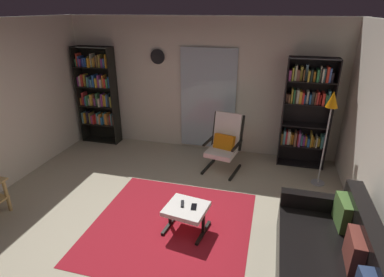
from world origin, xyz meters
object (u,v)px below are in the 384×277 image
ottoman (186,211)px  floor_lamp_by_shelf (331,112)px  tv_remote (182,204)px  bookshelf_near_sofa (306,109)px  wall_clock (158,57)px  lounge_armchair (225,141)px  cell_phone (194,207)px  leather_sofa (332,269)px  bookshelf_near_tv (98,93)px

ottoman → floor_lamp_by_shelf: 2.67m
tv_remote → floor_lamp_by_shelf: 2.66m
bookshelf_near_sofa → wall_clock: (-2.83, 0.21, 0.78)m
lounge_armchair → cell_phone: (-0.09, -1.81, -0.17)m
leather_sofa → lounge_armchair: (-1.50, 2.39, 0.23)m
bookshelf_near_tv → cell_phone: (2.72, -2.41, -0.71)m
bookshelf_near_sofa → tv_remote: size_ratio=13.71×
bookshelf_near_sofa → wall_clock: wall_clock is taller
bookshelf_near_tv → tv_remote: bookshelf_near_tv is taller
bookshelf_near_tv → leather_sofa: bearing=-34.7°
bookshelf_near_sofa → ottoman: bookshelf_near_sofa is taller
bookshelf_near_tv → bookshelf_near_sofa: bearing=-0.7°
tv_remote → bookshelf_near_sofa: bearing=40.3°
ottoman → bookshelf_near_sofa: bearing=57.2°
cell_phone → tv_remote: bearing=163.9°
bookshelf_near_tv → bookshelf_near_sofa: 4.15m
lounge_armchair → cell_phone: 1.83m
bookshelf_near_sofa → tv_remote: bearing=-124.3°
ottoman → wall_clock: size_ratio=2.01×
floor_lamp_by_shelf → wall_clock: 3.30m
bookshelf_near_tv → bookshelf_near_sofa: bookshelf_near_tv is taller
bookshelf_near_sofa → ottoman: 2.93m
bookshelf_near_tv → cell_phone: bookshelf_near_tv is taller
leather_sofa → tv_remote: 1.86m
lounge_armchair → ottoman: lounge_armchair is taller
leather_sofa → tv_remote: (-1.76, 0.60, 0.07)m
bookshelf_near_sofa → wall_clock: bearing=175.7°
ottoman → floor_lamp_by_shelf: (1.82, 1.70, 0.96)m
cell_phone → wall_clock: 3.28m
bookshelf_near_tv → floor_lamp_by_shelf: (4.44, -0.72, 0.19)m
bookshelf_near_tv → leather_sofa: 5.30m
bookshelf_near_tv → tv_remote: (2.56, -2.38, -0.70)m
bookshelf_near_sofa → leather_sofa: size_ratio=1.02×
bookshelf_near_tv → floor_lamp_by_shelf: size_ratio=1.28×
bookshelf_near_sofa → cell_phone: bookshelf_near_sofa is taller
wall_clock → lounge_armchair: bearing=-26.7°
bookshelf_near_tv → tv_remote: 3.57m
bookshelf_near_tv → floor_lamp_by_shelf: 4.50m
bookshelf_near_tv → lounge_armchair: bearing=-11.9°
cell_phone → leather_sofa: bearing=-28.7°
bookshelf_near_sofa → leather_sofa: bearing=-86.8°
cell_phone → wall_clock: bearing=109.8°
floor_lamp_by_shelf → ottoman: bearing=-136.9°
tv_remote → cell_phone: (0.16, -0.02, -0.00)m
cell_phone → floor_lamp_by_shelf: floor_lamp_by_shelf is taller
ottoman → tv_remote: bearing=148.6°
tv_remote → lounge_armchair: bearing=66.6°
lounge_armchair → floor_lamp_by_shelf: 1.79m
bookshelf_near_sofa → cell_phone: 2.85m
bookshelf_near_sofa → floor_lamp_by_shelf: bookshelf_near_sofa is taller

